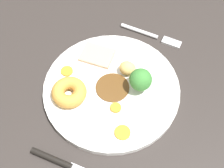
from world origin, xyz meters
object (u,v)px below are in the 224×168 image
object	(u,v)px
carrot_coin_front	(116,108)
broccoli_floret	(141,80)
carrot_coin_side	(122,133)
dinner_plate	(112,88)
yorkshire_pudding	(69,92)
knife	(67,165)
fork	(152,36)
roast_potato_left	(128,68)
carrot_coin_back	(67,71)
meat_slice_main	(97,55)

from	to	relation	value
carrot_coin_front	broccoli_floret	distance (cm)	7.58
carrot_coin_front	carrot_coin_side	world-z (taller)	carrot_coin_front
broccoli_floret	dinner_plate	bearing A→B (deg)	-69.32
yorkshire_pudding	knife	size ratio (longest dim) A/B	0.39
dinner_plate	fork	distance (cm)	17.98
yorkshire_pudding	knife	distance (cm)	14.69
broccoli_floret	roast_potato_left	bearing A→B (deg)	-123.61
yorkshire_pudding	carrot_coin_back	size ratio (longest dim) A/B	2.76
carrot_coin_back	knife	size ratio (longest dim) A/B	0.14
roast_potato_left	carrot_coin_back	size ratio (longest dim) A/B	1.38
yorkshire_pudding	carrot_coin_back	bearing A→B (deg)	-144.31
dinner_plate	knife	world-z (taller)	dinner_plate
dinner_plate	carrot_coin_side	world-z (taller)	carrot_coin_side
carrot_coin_back	meat_slice_main	bearing A→B (deg)	148.27
fork	carrot_coin_front	bearing A→B (deg)	-88.84
yorkshire_pudding	fork	xyz separation A→B (cm)	(-23.67, 9.24, -2.40)
carrot_coin_back	carrot_coin_side	bearing A→B (deg)	65.07
roast_potato_left	knife	bearing A→B (deg)	-4.18
yorkshire_pudding	fork	size ratio (longest dim) A/B	0.48
meat_slice_main	broccoli_floret	xyz separation A→B (cm)	(3.75, 11.93, 2.96)
meat_slice_main	broccoli_floret	bearing A→B (deg)	72.54
roast_potato_left	broccoli_floret	bearing A→B (deg)	56.39
carrot_coin_back	dinner_plate	bearing A→B (deg)	94.38
meat_slice_main	carrot_coin_side	distance (cm)	19.44
dinner_plate	carrot_coin_back	bearing A→B (deg)	-85.62
yorkshire_pudding	knife	world-z (taller)	yorkshire_pudding
meat_slice_main	fork	size ratio (longest dim) A/B	0.47
dinner_plate	carrot_coin_front	bearing A→B (deg)	33.76
carrot_coin_back	yorkshire_pudding	bearing A→B (deg)	35.69
yorkshire_pudding	carrot_coin_back	xyz separation A→B (cm)	(-5.03, -3.61, -1.18)
yorkshire_pudding	broccoli_floret	world-z (taller)	broccoli_floret
meat_slice_main	broccoli_floret	distance (cm)	12.86
fork	knife	size ratio (longest dim) A/B	0.82
yorkshire_pudding	broccoli_floret	size ratio (longest dim) A/B	1.26
dinner_plate	carrot_coin_back	size ratio (longest dim) A/B	10.97
dinner_plate	roast_potato_left	bearing A→B (deg)	163.20
carrot_coin_back	knife	distance (cm)	20.68
broccoli_floret	carrot_coin_side	bearing A→B (deg)	5.19
carrot_coin_front	dinner_plate	bearing A→B (deg)	-146.24
carrot_coin_side	roast_potato_left	bearing A→B (deg)	-159.59
carrot_coin_side	dinner_plate	bearing A→B (deg)	-143.57
roast_potato_left	fork	distance (cm)	13.38
yorkshire_pudding	carrot_coin_side	distance (cm)	13.75
yorkshire_pudding	carrot_coin_front	bearing A→B (deg)	98.25
dinner_plate	broccoli_floret	bearing A→B (deg)	110.68
yorkshire_pudding	meat_slice_main	bearing A→B (deg)	177.62
fork	roast_potato_left	bearing A→B (deg)	-94.26
knife	broccoli_floret	bearing A→B (deg)	71.73
dinner_plate	carrot_coin_side	size ratio (longest dim) A/B	9.24
roast_potato_left	broccoli_floret	distance (cm)	5.15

